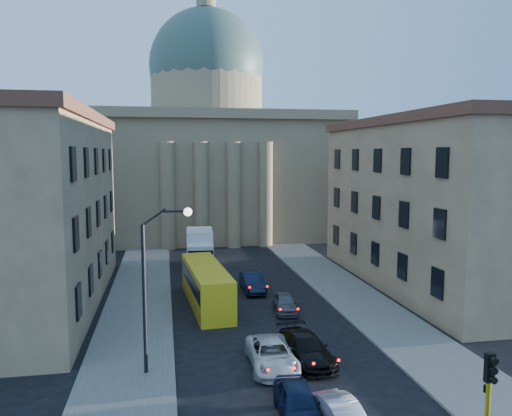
{
  "coord_description": "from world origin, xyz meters",
  "views": [
    {
      "loc": [
        -6.37,
        -17.75,
        11.62
      ],
      "look_at": [
        -0.16,
        15.89,
        7.85
      ],
      "focal_mm": 35.0,
      "sensor_mm": 36.0,
      "label": 1
    }
  ],
  "objects_px": {
    "traffic_light": "(488,398)",
    "box_truck": "(200,249)",
    "car_left_near": "(298,402)",
    "street_lamp": "(154,276)",
    "city_bus": "(206,284)"
  },
  "relations": [
    {
      "from": "car_left_near",
      "to": "box_truck",
      "type": "bearing_deg",
      "value": 97.58
    },
    {
      "from": "traffic_light",
      "to": "car_left_near",
      "type": "xyz_separation_m",
      "value": [
        -6.1,
        4.34,
        -1.84
      ]
    },
    {
      "from": "traffic_light",
      "to": "city_bus",
      "type": "relative_size",
      "value": 0.39
    },
    {
      "from": "traffic_light",
      "to": "box_truck",
      "type": "relative_size",
      "value": 0.63
    },
    {
      "from": "traffic_light",
      "to": "street_lamp",
      "type": "height_order",
      "value": "street_lamp"
    },
    {
      "from": "box_truck",
      "to": "car_left_near",
      "type": "bearing_deg",
      "value": -83.15
    },
    {
      "from": "traffic_light",
      "to": "box_truck",
      "type": "xyz_separation_m",
      "value": [
        -8.19,
        35.07,
        -0.85
      ]
    },
    {
      "from": "street_lamp",
      "to": "city_bus",
      "type": "height_order",
      "value": "street_lamp"
    },
    {
      "from": "street_lamp",
      "to": "box_truck",
      "type": "height_order",
      "value": "street_lamp"
    },
    {
      "from": "city_bus",
      "to": "box_truck",
      "type": "height_order",
      "value": "box_truck"
    },
    {
      "from": "city_bus",
      "to": "box_truck",
      "type": "xyz_separation_m",
      "value": [
        0.46,
        13.42,
        0.1
      ]
    },
    {
      "from": "street_lamp",
      "to": "car_left_near",
      "type": "height_order",
      "value": "street_lamp"
    },
    {
      "from": "traffic_light",
      "to": "car_left_near",
      "type": "bearing_deg",
      "value": 144.59
    },
    {
      "from": "traffic_light",
      "to": "street_lamp",
      "type": "distance_m",
      "value": 16.06
    },
    {
      "from": "traffic_light",
      "to": "car_left_near",
      "type": "height_order",
      "value": "traffic_light"
    }
  ]
}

